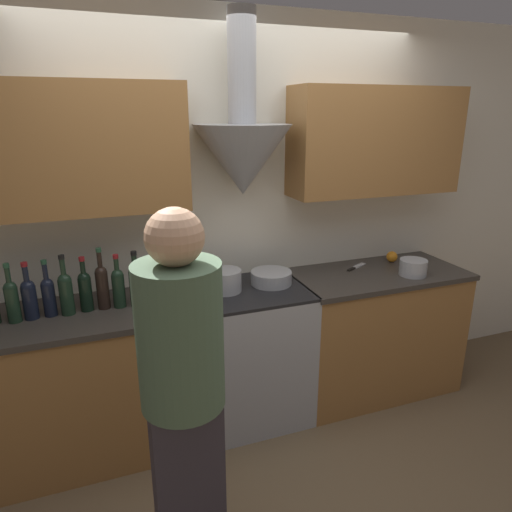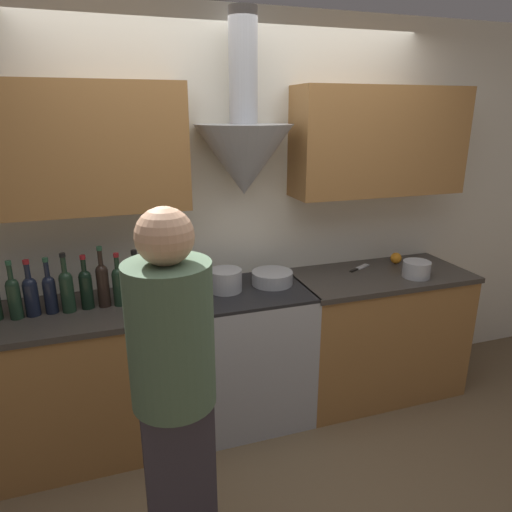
# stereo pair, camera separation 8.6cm
# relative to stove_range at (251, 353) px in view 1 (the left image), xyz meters

# --- Properties ---
(ground_plane) EXTENTS (12.00, 12.00, 0.00)m
(ground_plane) POSITION_rel_stove_range_xyz_m (0.00, -0.35, -0.46)
(ground_plane) COLOR brown
(wall_back) EXTENTS (8.40, 0.60, 2.60)m
(wall_back) POSITION_rel_stove_range_xyz_m (-0.01, 0.26, 1.01)
(wall_back) COLOR silver
(wall_back) RESTS_ON ground_plane
(counter_left) EXTENTS (1.29, 0.62, 0.92)m
(counter_left) POSITION_rel_stove_range_xyz_m (-0.99, -0.00, -0.00)
(counter_left) COLOR #9E6B38
(counter_left) RESTS_ON ground_plane
(counter_right) EXTENTS (1.22, 0.62, 0.92)m
(counter_right) POSITION_rel_stove_range_xyz_m (0.95, -0.00, -0.00)
(counter_right) COLOR #9E6B38
(counter_right) RESTS_ON ground_plane
(stove_range) EXTENTS (0.70, 0.60, 0.92)m
(stove_range) POSITION_rel_stove_range_xyz_m (0.00, 0.00, 0.00)
(stove_range) COLOR #A8AAAF
(stove_range) RESTS_ON ground_plane
(wine_bottle_2) EXTENTS (0.07, 0.07, 0.33)m
(wine_bottle_2) POSITION_rel_stove_range_xyz_m (-1.34, -0.01, 0.59)
(wine_bottle_2) COLOR black
(wine_bottle_2) RESTS_ON counter_left
(wine_bottle_3) EXTENTS (0.08, 0.08, 0.32)m
(wine_bottle_3) POSITION_rel_stove_range_xyz_m (-1.26, 0.01, 0.58)
(wine_bottle_3) COLOR black
(wine_bottle_3) RESTS_ON counter_left
(wine_bottle_4) EXTENTS (0.07, 0.07, 0.32)m
(wine_bottle_4) POSITION_rel_stove_range_xyz_m (-1.16, 0.01, 0.58)
(wine_bottle_4) COLOR black
(wine_bottle_4) RESTS_ON counter_left
(wine_bottle_5) EXTENTS (0.07, 0.07, 0.34)m
(wine_bottle_5) POSITION_rel_stove_range_xyz_m (-1.07, -0.00, 0.59)
(wine_bottle_5) COLOR black
(wine_bottle_5) RESTS_ON counter_left
(wine_bottle_6) EXTENTS (0.07, 0.07, 0.32)m
(wine_bottle_6) POSITION_rel_stove_range_xyz_m (-0.97, 0.02, 0.58)
(wine_bottle_6) COLOR black
(wine_bottle_6) RESTS_ON counter_left
(wine_bottle_7) EXTENTS (0.07, 0.07, 0.36)m
(wine_bottle_7) POSITION_rel_stove_range_xyz_m (-0.88, 0.01, 0.60)
(wine_bottle_7) COLOR black
(wine_bottle_7) RESTS_ON counter_left
(wine_bottle_8) EXTENTS (0.07, 0.07, 0.31)m
(wine_bottle_8) POSITION_rel_stove_range_xyz_m (-0.80, 0.01, 0.58)
(wine_bottle_8) COLOR black
(wine_bottle_8) RESTS_ON counter_left
(wine_bottle_9) EXTENTS (0.08, 0.08, 0.33)m
(wine_bottle_9) POSITION_rel_stove_range_xyz_m (-0.70, -0.01, 0.59)
(wine_bottle_9) COLOR black
(wine_bottle_9) RESTS_ON counter_left
(stock_pot) EXTENTS (0.20, 0.20, 0.14)m
(stock_pot) POSITION_rel_stove_range_xyz_m (-0.16, 0.02, 0.52)
(stock_pot) COLOR #A8AAAF
(stock_pot) RESTS_ON stove_range
(mixing_bowl) EXTENTS (0.27, 0.27, 0.08)m
(mixing_bowl) POSITION_rel_stove_range_xyz_m (0.16, 0.04, 0.50)
(mixing_bowl) COLOR #A8AAAF
(mixing_bowl) RESTS_ON stove_range
(orange_fruit) EXTENTS (0.08, 0.08, 0.08)m
(orange_fruit) POSITION_rel_stove_range_xyz_m (1.17, 0.15, 0.50)
(orange_fruit) COLOR orange
(orange_fruit) RESTS_ON counter_right
(saucepan) EXTENTS (0.18, 0.18, 0.11)m
(saucepan) POSITION_rel_stove_range_xyz_m (1.13, -0.14, 0.51)
(saucepan) COLOR #A8AAAF
(saucepan) RESTS_ON counter_right
(chefs_knife) EXTENTS (0.21, 0.13, 0.01)m
(chefs_knife) POSITION_rel_stove_range_xyz_m (0.86, 0.13, 0.46)
(chefs_knife) COLOR silver
(chefs_knife) RESTS_ON counter_right
(person_foreground_left) EXTENTS (0.32, 0.32, 1.69)m
(person_foreground_left) POSITION_rel_stove_range_xyz_m (-0.64, -1.04, 0.48)
(person_foreground_left) COLOR #38333D
(person_foreground_left) RESTS_ON ground_plane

